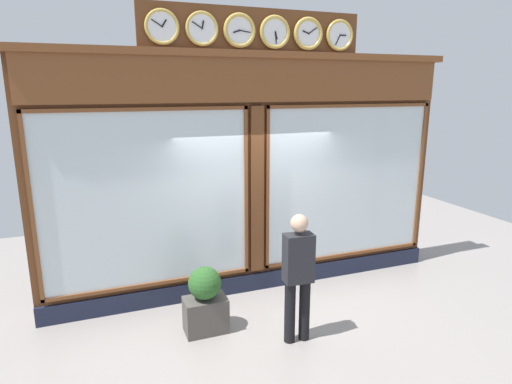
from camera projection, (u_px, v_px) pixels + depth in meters
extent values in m
cube|color=#5B3319|center=(253.00, 179.00, 6.75)|extent=(6.44, 0.30, 3.59)
cube|color=#191E33|center=(256.00, 281.00, 6.99)|extent=(6.44, 0.08, 0.28)
cube|color=brown|center=(257.00, 80.00, 6.23)|extent=(6.31, 0.08, 0.62)
cube|color=brown|center=(256.00, 54.00, 6.17)|extent=(6.57, 0.20, 0.10)
cube|color=silver|center=(348.00, 183.00, 7.20)|extent=(2.87, 0.02, 2.47)
cube|color=brown|center=(353.00, 106.00, 6.89)|extent=(2.97, 0.04, 0.05)
cube|color=brown|center=(345.00, 254.00, 7.48)|extent=(2.97, 0.04, 0.05)
cube|color=brown|center=(420.00, 177.00, 7.69)|extent=(0.05, 0.04, 2.57)
cube|color=brown|center=(267.00, 190.00, 6.68)|extent=(0.05, 0.04, 2.57)
cube|color=silver|center=(148.00, 201.00, 6.08)|extent=(2.87, 0.02, 2.47)
cube|color=brown|center=(142.00, 109.00, 5.76)|extent=(2.97, 0.04, 0.05)
cube|color=brown|center=(153.00, 284.00, 6.36)|extent=(2.97, 0.04, 0.05)
cube|color=brown|center=(32.00, 211.00, 5.56)|extent=(0.05, 0.04, 2.57)
cube|color=brown|center=(246.00, 192.00, 6.56)|extent=(0.05, 0.04, 2.57)
cube|color=#5B3319|center=(257.00, 191.00, 6.63)|extent=(0.20, 0.10, 2.57)
cube|color=#5B3319|center=(255.00, 32.00, 6.13)|extent=(3.30, 0.06, 0.65)
cylinder|color=white|center=(340.00, 35.00, 6.52)|extent=(0.37, 0.02, 0.37)
torus|color=gold|center=(340.00, 35.00, 6.51)|extent=(0.46, 0.05, 0.46)
cube|color=black|center=(343.00, 35.00, 6.52)|extent=(0.10, 0.01, 0.02)
cube|color=black|center=(338.00, 40.00, 6.51)|extent=(0.08, 0.01, 0.15)
sphere|color=black|center=(340.00, 35.00, 6.50)|extent=(0.02, 0.02, 0.02)
cylinder|color=white|center=(308.00, 34.00, 6.33)|extent=(0.37, 0.02, 0.37)
torus|color=gold|center=(308.00, 34.00, 6.33)|extent=(0.47, 0.06, 0.47)
cube|color=black|center=(306.00, 32.00, 6.30)|extent=(0.10, 0.01, 0.05)
cube|color=black|center=(313.00, 31.00, 6.33)|extent=(0.14, 0.01, 0.10)
sphere|color=black|center=(309.00, 34.00, 6.32)|extent=(0.02, 0.02, 0.02)
cylinder|color=white|center=(275.00, 32.00, 6.15)|extent=(0.37, 0.02, 0.37)
torus|color=gold|center=(275.00, 32.00, 6.15)|extent=(0.46, 0.06, 0.46)
cube|color=black|center=(276.00, 36.00, 6.15)|extent=(0.05, 0.01, 0.10)
cube|color=black|center=(276.00, 38.00, 6.16)|extent=(0.03, 0.01, 0.16)
sphere|color=black|center=(275.00, 32.00, 6.13)|extent=(0.02, 0.02, 0.02)
cylinder|color=white|center=(240.00, 30.00, 5.97)|extent=(0.37, 0.02, 0.37)
torus|color=gold|center=(240.00, 30.00, 5.96)|extent=(0.47, 0.06, 0.47)
cube|color=black|center=(237.00, 31.00, 5.94)|extent=(0.10, 0.01, 0.05)
cube|color=black|center=(245.00, 31.00, 5.98)|extent=(0.16, 0.01, 0.04)
sphere|color=black|center=(240.00, 30.00, 5.95)|extent=(0.02, 0.02, 0.02)
cylinder|color=white|center=(202.00, 29.00, 5.79)|extent=(0.37, 0.02, 0.37)
torus|color=gold|center=(202.00, 29.00, 5.78)|extent=(0.45, 0.04, 0.45)
cube|color=black|center=(203.00, 25.00, 5.76)|extent=(0.04, 0.01, 0.10)
cube|color=black|center=(197.00, 25.00, 5.74)|extent=(0.14, 0.01, 0.09)
sphere|color=black|center=(202.00, 28.00, 5.77)|extent=(0.02, 0.02, 0.02)
cylinder|color=white|center=(162.00, 27.00, 5.60)|extent=(0.37, 0.02, 0.37)
torus|color=gold|center=(162.00, 27.00, 5.60)|extent=(0.45, 0.05, 0.45)
cube|color=black|center=(164.00, 23.00, 5.59)|extent=(0.07, 0.01, 0.10)
cube|color=black|center=(157.00, 23.00, 5.56)|extent=(0.14, 0.01, 0.09)
sphere|color=black|center=(162.00, 27.00, 5.59)|extent=(0.02, 0.02, 0.02)
cylinder|color=black|center=(290.00, 312.00, 5.49)|extent=(0.14, 0.14, 0.82)
cylinder|color=black|center=(304.00, 310.00, 5.55)|extent=(0.14, 0.14, 0.82)
cube|color=#232328|center=(298.00, 258.00, 5.35)|extent=(0.37, 0.24, 0.62)
sphere|color=tan|center=(299.00, 223.00, 5.24)|extent=(0.22, 0.22, 0.22)
cube|color=#4C4742|center=(206.00, 315.00, 5.76)|extent=(0.56, 0.36, 0.48)
sphere|color=#285623|center=(205.00, 283.00, 5.65)|extent=(0.43, 0.43, 0.43)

